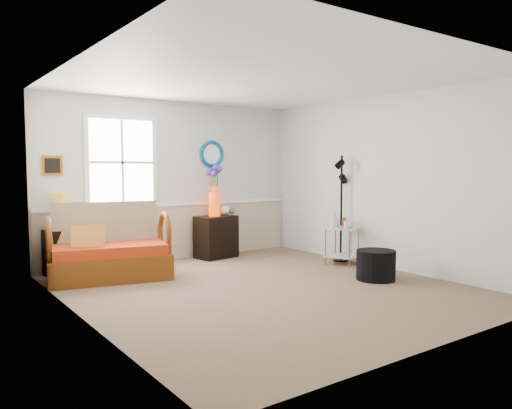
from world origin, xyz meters
TOP-DOWN VIEW (x-y plane):
  - floor at (0.00, 0.00)m, footprint 4.50×5.00m
  - ceiling at (0.00, 0.00)m, footprint 4.50×5.00m
  - walls at (0.00, 0.00)m, footprint 4.51×5.01m
  - wainscot at (0.00, 2.48)m, footprint 4.46×0.02m
  - chair_rail at (0.00, 2.47)m, footprint 4.46×0.04m
  - window at (-0.90, 2.47)m, footprint 1.14×0.06m
  - picture at (-1.92, 2.48)m, footprint 0.28×0.03m
  - mirror at (0.70, 2.48)m, footprint 0.47×0.07m
  - loveseat at (-1.40, 1.68)m, footprint 1.74×1.22m
  - throw_pillow at (-1.70, 1.64)m, footprint 0.44×0.24m
  - lamp_stand at (-1.89, 2.28)m, footprint 0.45×0.45m
  - table_lamp at (-1.88, 2.29)m, footprint 0.30×0.30m
  - potted_plant at (-1.74, 2.29)m, footprint 0.46×0.49m
  - cabinet at (0.61, 2.20)m, footprint 0.72×0.53m
  - flower_vase at (0.59, 2.21)m, footprint 0.29×0.29m
  - side_table at (1.92, 0.55)m, footprint 0.61×0.61m
  - tabletop_items at (1.93, 0.60)m, footprint 0.55×0.55m
  - floor_lamp at (2.10, 0.75)m, footprint 0.26×0.26m
  - ottoman at (1.51, -0.49)m, footprint 0.59×0.59m

SIDE VIEW (x-z plane):
  - floor at x=0.00m, z-range -0.01..0.01m
  - ottoman at x=1.51m, z-range 0.00..0.41m
  - side_table at x=1.92m, z-range 0.00..0.59m
  - lamp_stand at x=-1.89m, z-range 0.00..0.65m
  - cabinet at x=0.61m, z-range 0.00..0.71m
  - wainscot at x=0.00m, z-range 0.00..0.90m
  - loveseat at x=-1.40m, z-range 0.00..1.03m
  - throw_pillow at x=-1.70m, z-range 0.34..0.76m
  - tabletop_items at x=1.93m, z-range 0.59..0.83m
  - potted_plant at x=-1.74m, z-range 0.65..0.96m
  - floor_lamp at x=2.10m, z-range 0.00..1.72m
  - table_lamp at x=-1.88m, z-range 0.65..1.18m
  - chair_rail at x=0.00m, z-range 0.89..0.95m
  - flower_vase at x=0.59m, z-range 0.71..1.54m
  - walls at x=0.00m, z-range 0.00..2.60m
  - picture at x=-1.92m, z-range 1.41..1.69m
  - window at x=-0.90m, z-range 0.88..2.32m
  - mirror at x=0.70m, z-range 1.51..1.99m
  - ceiling at x=0.00m, z-range 2.60..2.60m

